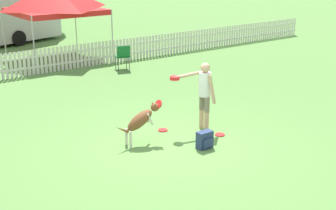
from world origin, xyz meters
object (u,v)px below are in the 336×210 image
object	(u,v)px
frisbee_near_handler	(220,135)
equipment_trailer	(10,11)
leaping_dog	(141,119)
frisbee_near_dog	(163,130)
handler_person	(203,88)
backpack_on_grass	(205,140)
folding_chair_center	(123,55)

from	to	relation	value
frisbee_near_handler	equipment_trailer	bearing A→B (deg)	88.58
leaping_dog	frisbee_near_dog	distance (m)	1.03
handler_person	backpack_on_grass	distance (m)	1.38
frisbee_near_dog	backpack_on_grass	size ratio (longest dim) A/B	0.60
backpack_on_grass	equipment_trailer	distance (m)	14.95
leaping_dog	backpack_on_grass	bearing A→B (deg)	46.81
leaping_dog	frisbee_near_dog	bearing A→B (deg)	117.39
backpack_on_grass	folding_chair_center	size ratio (longest dim) A/B	0.43
handler_person	frisbee_near_dog	world-z (taller)	handler_person
handler_person	folding_chair_center	xyz separation A→B (m)	(1.63, 6.16, -0.46)
handler_person	backpack_on_grass	xyz separation A→B (m)	(-0.70, -0.89, -0.80)
frisbee_near_handler	frisbee_near_dog	world-z (taller)	same
frisbee_near_handler	folding_chair_center	size ratio (longest dim) A/B	0.26
equipment_trailer	backpack_on_grass	bearing A→B (deg)	-110.57
backpack_on_grass	folding_chair_center	bearing A→B (deg)	71.71
equipment_trailer	handler_person	bearing A→B (deg)	-107.99
folding_chair_center	leaping_dog	bearing A→B (deg)	77.88
equipment_trailer	frisbee_near_handler	bearing A→B (deg)	-107.69
backpack_on_grass	equipment_trailer	xyz separation A→B (m)	(1.12, 14.86, 1.25)
leaping_dog	frisbee_near_dog	world-z (taller)	leaping_dog
frisbee_near_handler	frisbee_near_dog	size ratio (longest dim) A/B	1.00
leaping_dog	backpack_on_grass	distance (m)	1.41
handler_person	frisbee_near_dog	xyz separation A→B (m)	(-0.80, 0.46, -0.97)
frisbee_near_handler	equipment_trailer	size ratio (longest dim) A/B	0.05
handler_person	frisbee_near_handler	bearing A→B (deg)	-168.90
frisbee_near_handler	folding_chair_center	world-z (taller)	folding_chair_center
leaping_dog	backpack_on_grass	world-z (taller)	leaping_dog
leaping_dog	equipment_trailer	distance (m)	14.02
handler_person	backpack_on_grass	world-z (taller)	handler_person
frisbee_near_dog	folding_chair_center	distance (m)	6.22
handler_person	leaping_dog	xyz separation A→B (m)	(-1.61, 0.13, -0.43)
frisbee_near_dog	equipment_trailer	distance (m)	13.63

